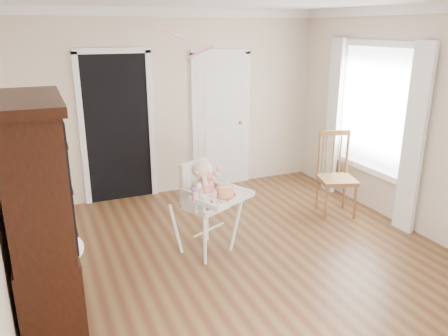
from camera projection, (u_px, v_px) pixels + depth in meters
name	position (u px, v px, depth m)	size (l,w,h in m)	color
floor	(251.00, 264.00, 4.71)	(5.00, 5.00, 0.00)	#552F1D
wall_back	(177.00, 104.00, 6.48)	(4.50, 4.50, 0.00)	beige
wall_left	(0.00, 171.00, 3.45)	(5.00, 5.00, 0.00)	beige
wall_right	(424.00, 124.00, 5.14)	(5.00, 5.00, 0.00)	beige
crown_molding	(256.00, 3.00, 3.90)	(4.50, 5.00, 0.12)	white
doorway	(117.00, 125.00, 6.20)	(1.06, 0.05, 2.22)	black
closet_door	(221.00, 122.00, 6.82)	(0.96, 0.09, 2.13)	white
window_right	(371.00, 118.00, 5.83)	(0.13, 1.84, 2.30)	white
high_chair	(206.00, 198.00, 4.78)	(0.85, 0.93, 1.06)	white
baby	(204.00, 183.00, 4.74)	(0.36, 0.27, 0.49)	beige
cake	(225.00, 192.00, 4.57)	(0.23, 0.23, 0.11)	silver
sippy_cup	(195.00, 194.00, 4.46)	(0.07, 0.07, 0.17)	pink
china_cabinet	(43.00, 221.00, 3.43)	(0.52, 1.16, 1.96)	black
dining_chair	(336.00, 177.00, 5.87)	(0.57, 0.57, 1.12)	brown
streamer	(171.00, 33.00, 4.79)	(0.03, 0.50, 0.02)	#F48DCA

